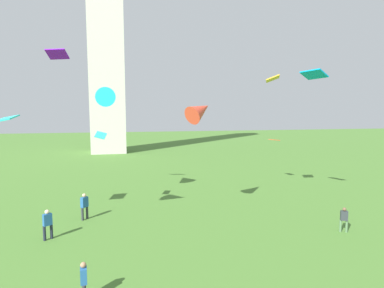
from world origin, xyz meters
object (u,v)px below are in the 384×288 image
kite_flying_0 (273,79)px  kite_flying_4 (200,110)px  monument_obelisk (105,2)px  kite_flying_3 (314,74)px  kite_flying_1 (7,119)px  person_3 (84,279)px  kite_flying_2 (274,140)px  person_0 (84,205)px  person_1 (48,223)px  kite_flying_7 (101,135)px  person_2 (344,218)px  kite_flying_5 (106,99)px  kite_flying_6 (57,54)px

kite_flying_0 → kite_flying_4: size_ratio=0.71×
monument_obelisk → kite_flying_3: 45.05m
monument_obelisk → kite_flying_4: (7.76, -38.14, -19.90)m
kite_flying_1 → monument_obelisk: bearing=178.7°
person_3 → kite_flying_2: (16.86, 16.35, 3.67)m
person_0 → kite_flying_2: (17.95, 6.84, 3.54)m
monument_obelisk → person_1: (-1.82, -39.89, -26.39)m
person_3 → kite_flying_7: kite_flying_7 is taller
monument_obelisk → person_2: (15.69, -42.84, -26.52)m
person_0 → kite_flying_0: kite_flying_0 is taller
kite_flying_3 → kite_flying_0: bearing=-153.2°
person_2 → kite_flying_3: bearing=-72.4°
kite_flying_7 → kite_flying_4: bearing=80.6°
kite_flying_1 → person_1: bearing=51.5°
kite_flying_5 → person_1: bearing=64.5°
kite_flying_0 → kite_flying_2: kite_flying_0 is taller
monument_obelisk → person_1: bearing=-92.6°
person_1 → kite_flying_2: size_ratio=1.63×
kite_flying_0 → kite_flying_4: 7.20m
kite_flying_0 → kite_flying_4: bearing=134.6°
kite_flying_1 → kite_flying_6: bearing=156.8°
person_1 → kite_flying_2: bearing=172.5°
person_2 → kite_flying_6: (-17.87, 9.72, 10.90)m
kite_flying_2 → kite_flying_6: (-19.98, -3.06, 7.20)m
kite_flying_0 → kite_flying_3: (2.20, -2.12, 0.14)m
person_0 → kite_flying_6: bearing=-110.6°
person_2 → kite_flying_1: size_ratio=0.98×
monument_obelisk → kite_flying_7: (1.01, -35.96, -21.64)m
kite_flying_0 → kite_flying_3: size_ratio=0.92×
kite_flying_5 → kite_flying_6: bearing=-2.5°
person_3 → kite_flying_0: bearing=-59.1°
person_0 → kite_flying_6: 11.57m
person_2 → kite_flying_1: bearing=11.1°
monument_obelisk → kite_flying_1: size_ratio=34.67×
person_1 → kite_flying_1: 7.03m
kite_flying_5 → kite_flying_6: size_ratio=1.34×
person_0 → kite_flying_4: 10.29m
monument_obelisk → kite_flying_2: monument_obelisk is taller
monument_obelisk → kite_flying_1: bearing=-96.8°
kite_flying_1 → kite_flying_7: (5.48, 1.36, -1.22)m
monument_obelisk → kite_flying_3: size_ratio=27.71×
monument_obelisk → kite_flying_4: bearing=-78.5°
kite_flying_0 → kite_flying_6: (-16.37, 3.02, 1.75)m
kite_flying_2 → kite_flying_6: bearing=95.9°
person_0 → kite_flying_5: 8.39m
person_1 → kite_flying_3: bearing=151.0°
person_1 → kite_flying_3: (18.22, 1.63, 9.17)m
kite_flying_0 → kite_flying_1: size_ratio=1.15×
person_0 → kite_flying_1: (-4.33, -0.42, 5.94)m
kite_flying_3 → kite_flying_6: 19.34m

